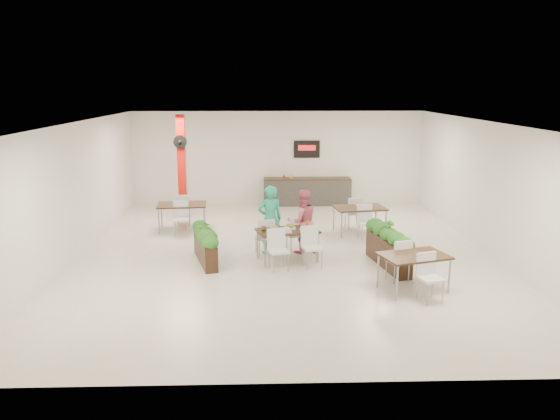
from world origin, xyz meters
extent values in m
plane|color=beige|center=(0.00, 0.00, 0.00)|extent=(12.00, 12.00, 0.00)
cube|color=white|center=(0.00, 6.00, 1.60)|extent=(10.00, 0.10, 3.20)
cube|color=white|center=(0.00, -6.00, 1.60)|extent=(10.00, 0.10, 3.20)
cube|color=white|center=(-5.00, 0.00, 1.60)|extent=(0.10, 12.00, 3.20)
cube|color=white|center=(5.00, 0.00, 1.60)|extent=(0.10, 12.00, 3.20)
cube|color=white|center=(0.00, 0.00, 3.20)|extent=(10.00, 12.00, 0.04)
cube|color=red|center=(-3.00, 3.80, 1.60)|extent=(0.25, 0.25, 3.20)
cylinder|color=black|center=(-3.00, 3.62, 2.40)|extent=(0.40, 0.06, 0.40)
sphere|color=black|center=(-3.00, 3.58, 2.40)|extent=(0.12, 0.12, 0.12)
cube|color=#312F2C|center=(1.00, 5.65, 0.45)|extent=(3.00, 0.60, 0.90)
cube|color=black|center=(1.00, 5.65, 0.92)|extent=(3.00, 0.62, 0.04)
cube|color=black|center=(1.00, 5.96, 1.90)|extent=(0.90, 0.04, 0.60)
cube|color=red|center=(1.00, 5.93, 1.95)|extent=(0.60, 0.02, 0.18)
imported|color=maroon|center=(0.20, 5.65, 1.04)|extent=(0.09, 0.09, 0.19)
imported|color=gold|center=(0.45, 5.65, 1.02)|extent=(0.13, 0.13, 0.17)
cube|color=black|center=(0.04, -0.54, 0.73)|extent=(1.56, 1.14, 0.04)
cylinder|color=gray|center=(-0.49, -1.04, 0.35)|extent=(0.04, 0.04, 0.71)
cylinder|color=gray|center=(0.75, -0.70, 0.35)|extent=(0.04, 0.04, 0.71)
cylinder|color=gray|center=(-0.66, -0.38, 0.35)|extent=(0.04, 0.04, 0.71)
cylinder|color=gray|center=(0.57, -0.05, 0.35)|extent=(0.04, 0.04, 0.71)
cube|color=white|center=(-0.50, -0.07, 0.45)|extent=(0.51, 0.51, 0.05)
cube|color=white|center=(-0.45, -0.25, 0.70)|extent=(0.42, 0.15, 0.45)
cylinder|color=gray|center=(-0.38, 0.14, 0.21)|extent=(0.02, 0.02, 0.43)
cylinder|color=gray|center=(-0.71, 0.05, 0.21)|extent=(0.02, 0.02, 0.43)
cylinder|color=gray|center=(-0.29, -0.19, 0.21)|extent=(0.02, 0.02, 0.43)
cylinder|color=gray|center=(-0.62, -0.27, 0.21)|extent=(0.02, 0.02, 0.43)
cube|color=white|center=(0.27, 0.14, 0.45)|extent=(0.51, 0.51, 0.05)
cube|color=white|center=(0.32, -0.04, 0.70)|extent=(0.42, 0.15, 0.45)
cylinder|color=gray|center=(0.39, 0.35, 0.21)|extent=(0.02, 0.02, 0.43)
cylinder|color=gray|center=(0.07, 0.26, 0.21)|extent=(0.02, 0.02, 0.43)
cylinder|color=gray|center=(0.48, 0.02, 0.21)|extent=(0.02, 0.02, 0.43)
cylinder|color=gray|center=(0.15, -0.07, 0.21)|extent=(0.02, 0.02, 0.43)
cube|color=white|center=(-0.19, -1.22, 0.45)|extent=(0.51, 0.51, 0.05)
cube|color=white|center=(-0.24, -1.04, 0.70)|extent=(0.42, 0.15, 0.45)
cylinder|color=gray|center=(-0.31, -1.43, 0.21)|extent=(0.02, 0.02, 0.43)
cylinder|color=gray|center=(0.02, -1.34, 0.21)|extent=(0.02, 0.02, 0.43)
cylinder|color=gray|center=(-0.39, -1.10, 0.21)|extent=(0.02, 0.02, 0.43)
cylinder|color=gray|center=(-0.07, -1.02, 0.21)|extent=(0.02, 0.02, 0.43)
cube|color=white|center=(0.59, -1.02, 0.45)|extent=(0.51, 0.51, 0.05)
cube|color=white|center=(0.54, -0.83, 0.70)|extent=(0.42, 0.15, 0.45)
cylinder|color=gray|center=(0.47, -1.22, 0.21)|extent=(0.02, 0.02, 0.43)
cylinder|color=gray|center=(0.80, -1.14, 0.21)|extent=(0.02, 0.02, 0.43)
cylinder|color=gray|center=(0.38, -0.90, 0.21)|extent=(0.02, 0.02, 0.43)
cylinder|color=gray|center=(0.71, -0.81, 0.21)|extent=(0.02, 0.02, 0.43)
cube|color=white|center=(-0.27, -0.73, 0.76)|extent=(0.37, 0.37, 0.01)
ellipsoid|color=brown|center=(-0.27, -0.73, 0.83)|extent=(0.22, 0.22, 0.13)
cube|color=white|center=(0.11, -0.40, 0.76)|extent=(0.32, 0.32, 0.01)
ellipsoid|color=#C08221|center=(0.11, -0.40, 0.82)|extent=(0.18, 0.18, 0.11)
cube|color=white|center=(0.46, -0.55, 0.76)|extent=(0.32, 0.32, 0.01)
ellipsoid|color=#521B10|center=(0.46, -0.55, 0.81)|extent=(0.16, 0.16, 0.10)
cube|color=white|center=(0.04, -0.73, 0.76)|extent=(0.22, 0.22, 0.01)
ellipsoid|color=white|center=(0.04, -0.73, 0.80)|extent=(0.12, 0.12, 0.07)
cylinder|color=orange|center=(0.54, -0.25, 0.82)|extent=(0.07, 0.07, 0.15)
imported|color=brown|center=(-0.51, -0.59, 0.80)|extent=(0.12, 0.12, 0.10)
imported|color=#26A783|center=(-0.36, 0.11, 0.85)|extent=(0.70, 0.55, 1.69)
imported|color=#DD6283|center=(0.44, 0.11, 0.79)|extent=(0.90, 0.78, 1.59)
cube|color=black|center=(-1.88, -0.59, 0.29)|extent=(0.73, 1.75, 0.58)
ellipsoid|color=#1D5A19|center=(-1.69, -1.28, 0.70)|extent=(0.40, 0.40, 0.32)
ellipsoid|color=#1D5A19|center=(-1.79, -0.93, 0.70)|extent=(0.40, 0.40, 0.32)
ellipsoid|color=#1D5A19|center=(-1.88, -0.59, 0.70)|extent=(0.40, 0.40, 0.32)
ellipsoid|color=#1D5A19|center=(-1.97, -0.24, 0.70)|extent=(0.40, 0.40, 0.32)
ellipsoid|color=#1D5A19|center=(-2.07, 0.10, 0.70)|extent=(0.40, 0.40, 0.32)
imported|color=#1D5A19|center=(-1.88, -0.59, 0.76)|extent=(0.34, 0.29, 0.38)
cube|color=black|center=(2.32, -1.03, 0.32)|extent=(0.67, 1.98, 0.65)
ellipsoid|color=#1D5A19|center=(2.47, -1.84, 0.77)|extent=(0.40, 0.40, 0.32)
ellipsoid|color=#1D5A19|center=(2.39, -1.44, 0.77)|extent=(0.40, 0.40, 0.32)
ellipsoid|color=#1D5A19|center=(2.32, -1.03, 0.77)|extent=(0.40, 0.40, 0.32)
ellipsoid|color=#1D5A19|center=(2.25, -0.63, 0.77)|extent=(0.40, 0.40, 0.32)
ellipsoid|color=#1D5A19|center=(2.17, -0.22, 0.77)|extent=(0.40, 0.40, 0.32)
imported|color=#1D5A19|center=(2.32, -1.03, 0.86)|extent=(0.24, 0.24, 0.42)
cube|color=black|center=(-2.84, 2.42, 0.73)|extent=(1.44, 1.03, 0.04)
cylinder|color=gray|center=(-3.44, 1.98, 0.35)|extent=(0.04, 0.04, 0.71)
cylinder|color=gray|center=(-2.19, 2.08, 0.35)|extent=(0.04, 0.04, 0.71)
cylinder|color=gray|center=(-3.50, 2.77, 0.35)|extent=(0.04, 0.04, 0.71)
cylinder|color=gray|center=(-2.25, 2.87, 0.35)|extent=(0.04, 0.04, 0.71)
cube|color=white|center=(-2.89, 3.02, 0.45)|extent=(0.45, 0.45, 0.05)
cube|color=white|center=(-2.88, 2.83, 0.70)|extent=(0.42, 0.07, 0.45)
cylinder|color=gray|center=(-2.74, 3.21, 0.21)|extent=(0.02, 0.02, 0.43)
cylinder|color=gray|center=(-3.08, 3.18, 0.21)|extent=(0.02, 0.02, 0.43)
cylinder|color=gray|center=(-2.71, 2.87, 0.21)|extent=(0.02, 0.02, 0.43)
cylinder|color=gray|center=(-3.05, 2.84, 0.21)|extent=(0.02, 0.02, 0.43)
cube|color=white|center=(-2.79, 1.83, 0.45)|extent=(0.45, 0.45, 0.05)
cube|color=white|center=(-2.81, 2.02, 0.70)|extent=(0.42, 0.07, 0.45)
cylinder|color=gray|center=(-2.95, 1.64, 0.21)|extent=(0.02, 0.02, 0.43)
cylinder|color=gray|center=(-2.61, 1.67, 0.21)|extent=(0.02, 0.02, 0.43)
cylinder|color=gray|center=(-2.98, 1.98, 0.21)|extent=(0.02, 0.02, 0.43)
cylinder|color=gray|center=(-2.64, 2.01, 0.21)|extent=(0.02, 0.02, 0.43)
imported|color=white|center=(-2.84, 2.42, 0.78)|extent=(0.22, 0.22, 0.05)
cube|color=black|center=(2.16, 1.86, 0.73)|extent=(1.50, 1.11, 0.04)
cylinder|color=gray|center=(1.60, 1.38, 0.35)|extent=(0.04, 0.04, 0.71)
cylinder|color=gray|center=(2.84, 1.56, 0.35)|extent=(0.04, 0.04, 0.71)
cylinder|color=gray|center=(1.48, 2.16, 0.35)|extent=(0.04, 0.04, 0.71)
cylinder|color=gray|center=(2.73, 2.35, 0.35)|extent=(0.04, 0.04, 0.71)
cube|color=white|center=(2.08, 2.46, 0.45)|extent=(0.48, 0.48, 0.05)
cube|color=white|center=(2.10, 2.27, 0.70)|extent=(0.42, 0.10, 0.45)
cylinder|color=gray|center=(2.22, 2.65, 0.21)|extent=(0.02, 0.02, 0.43)
cylinder|color=gray|center=(1.88, 2.60, 0.21)|extent=(0.02, 0.02, 0.43)
cylinder|color=gray|center=(2.27, 2.31, 0.21)|extent=(0.02, 0.02, 0.43)
cylinder|color=gray|center=(1.93, 2.26, 0.21)|extent=(0.02, 0.02, 0.43)
cube|color=white|center=(2.25, 1.27, 0.45)|extent=(0.48, 0.48, 0.05)
cube|color=white|center=(2.22, 1.46, 0.70)|extent=(0.42, 0.10, 0.45)
cylinder|color=gray|center=(2.11, 1.08, 0.21)|extent=(0.02, 0.02, 0.43)
cylinder|color=gray|center=(2.45, 1.13, 0.21)|extent=(0.02, 0.02, 0.43)
cylinder|color=gray|center=(2.06, 1.41, 0.21)|extent=(0.02, 0.02, 0.43)
cylinder|color=gray|center=(2.40, 1.46, 0.21)|extent=(0.02, 0.02, 0.43)
imported|color=white|center=(2.16, 1.86, 0.78)|extent=(0.22, 0.22, 0.05)
cube|color=black|center=(2.49, -2.54, 0.73)|extent=(1.50, 1.21, 0.04)
cylinder|color=gray|center=(2.03, -3.07, 0.35)|extent=(0.04, 0.04, 0.71)
cylinder|color=gray|center=(3.16, -2.72, 0.35)|extent=(0.04, 0.04, 0.71)
cylinder|color=gray|center=(1.82, -2.35, 0.35)|extent=(0.04, 0.04, 0.71)
cylinder|color=gray|center=(2.95, -2.01, 0.35)|extent=(0.04, 0.04, 0.71)
cube|color=white|center=(2.31, -1.96, 0.45)|extent=(0.52, 0.52, 0.05)
cube|color=white|center=(2.37, -2.15, 0.70)|extent=(0.41, 0.16, 0.45)
cylinder|color=gray|center=(2.43, -1.75, 0.21)|extent=(0.02, 0.02, 0.43)
cylinder|color=gray|center=(2.10, -1.85, 0.21)|extent=(0.02, 0.02, 0.43)
cylinder|color=gray|center=(2.53, -2.08, 0.21)|extent=(0.02, 0.02, 0.43)
cylinder|color=gray|center=(2.20, -2.18, 0.21)|extent=(0.02, 0.02, 0.43)
cube|color=white|center=(2.66, -3.11, 0.45)|extent=(0.52, 0.52, 0.05)
cube|color=white|center=(2.61, -2.93, 0.70)|extent=(0.41, 0.16, 0.45)
cylinder|color=gray|center=(2.55, -3.32, 0.21)|extent=(0.02, 0.02, 0.43)
cylinder|color=gray|center=(2.88, -3.23, 0.21)|extent=(0.02, 0.02, 0.43)
cylinder|color=gray|center=(2.45, -3.00, 0.21)|extent=(0.02, 0.02, 0.43)
cylinder|color=gray|center=(2.78, -2.90, 0.21)|extent=(0.02, 0.02, 0.43)
camera|label=1|loc=(-0.52, -12.85, 4.04)|focal=35.00mm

